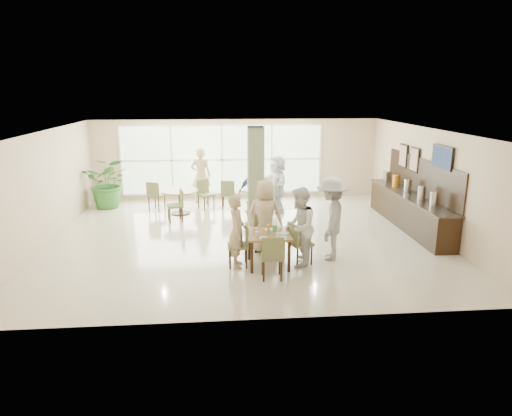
{
  "coord_description": "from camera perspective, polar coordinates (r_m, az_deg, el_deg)",
  "views": [
    {
      "loc": [
        -0.7,
        -11.5,
        3.79
      ],
      "look_at": [
        0.2,
        -1.2,
        1.1
      ],
      "focal_mm": 32.0,
      "sensor_mm": 36.0,
      "label": 1
    }
  ],
  "objects": [
    {
      "name": "teen_left",
      "position": [
        9.92,
        -2.4,
        -2.93
      ],
      "size": [
        0.41,
        0.61,
        1.62
      ],
      "primitive_type": "imported",
      "rotation": [
        0.0,
        0.0,
        1.53
      ],
      "color": "tan",
      "rests_on": "ground"
    },
    {
      "name": "chairs_table_right",
      "position": [
        14.58,
        -0.5,
        1.44
      ],
      "size": [
        2.02,
        1.82,
        0.95
      ],
      "color": "olive",
      "rests_on": "ground"
    },
    {
      "name": "room_shell",
      "position": [
        11.71,
        -1.49,
        4.31
      ],
      "size": [
        10.0,
        10.0,
        10.0
      ],
      "color": "white",
      "rests_on": "ground"
    },
    {
      "name": "buffet_counter",
      "position": [
        13.56,
        18.63,
        -0.01
      ],
      "size": [
        0.64,
        4.7,
        1.95
      ],
      "color": "black",
      "rests_on": "ground"
    },
    {
      "name": "chairs_main_table",
      "position": [
        10.09,
        1.64,
        -4.61
      ],
      "size": [
        1.92,
        1.93,
        0.95
      ],
      "color": "olive",
      "rests_on": "ground"
    },
    {
      "name": "window_bank",
      "position": [
        16.14,
        -4.26,
        6.03
      ],
      "size": [
        7.0,
        0.04,
        7.0
      ],
      "color": "silver",
      "rests_on": "ground"
    },
    {
      "name": "adult_standing",
      "position": [
        15.66,
        -6.9,
        4.05
      ],
      "size": [
        0.73,
        0.51,
        1.91
      ],
      "primitive_type": "imported",
      "rotation": [
        0.0,
        0.0,
        3.06
      ],
      "color": "tan",
      "rests_on": "ground"
    },
    {
      "name": "adult_b",
      "position": [
        14.45,
        2.69,
        3.03
      ],
      "size": [
        1.02,
        1.78,
        1.8
      ],
      "primitive_type": "imported",
      "rotation": [
        0.0,
        0.0,
        -1.38
      ],
      "color": "white",
      "rests_on": "ground"
    },
    {
      "name": "round_table_right",
      "position": [
        14.52,
        -0.24,
        1.68
      ],
      "size": [
        0.99,
        0.99,
        0.75
      ],
      "color": "brown",
      "rests_on": "ground"
    },
    {
      "name": "chairs_table_left",
      "position": [
        14.53,
        -9.55,
        1.19
      ],
      "size": [
        2.2,
        1.95,
        0.95
      ],
      "color": "olive",
      "rests_on": "ground"
    },
    {
      "name": "framed_art_b",
      "position": [
        14.58,
        17.94,
        6.23
      ],
      "size": [
        0.05,
        0.55,
        0.7
      ],
      "color": "black",
      "rests_on": "ground"
    },
    {
      "name": "teen_right",
      "position": [
        10.02,
        5.42,
        -2.37
      ],
      "size": [
        0.89,
        1.02,
        1.76
      ],
      "primitive_type": "imported",
      "rotation": [
        0.0,
        0.0,
        -1.87
      ],
      "color": "white",
      "rests_on": "ground"
    },
    {
      "name": "adult_a",
      "position": [
        13.58,
        -0.22,
        2.04
      ],
      "size": [
        1.1,
        0.82,
        1.68
      ],
      "primitive_type": "imported",
      "rotation": [
        0.0,
        0.0,
        0.29
      ],
      "color": "#3B66B3",
      "rests_on": "ground"
    },
    {
      "name": "main_table",
      "position": [
        9.99,
        1.57,
        -3.7
      ],
      "size": [
        0.94,
        0.94,
        0.75
      ],
      "color": "brown",
      "rests_on": "ground"
    },
    {
      "name": "framed_art_a",
      "position": [
        13.86,
        19.21,
        5.73
      ],
      "size": [
        0.05,
        0.55,
        0.7
      ],
      "color": "black",
      "rests_on": "ground"
    },
    {
      "name": "round_table_left",
      "position": [
        14.45,
        -9.49,
        1.56
      ],
      "size": [
        1.15,
        1.15,
        0.75
      ],
      "color": "brown",
      "rests_on": "ground"
    },
    {
      "name": "tabletop_clutter",
      "position": [
        9.93,
        1.71,
        -2.9
      ],
      "size": [
        0.74,
        0.78,
        0.21
      ],
      "color": "white",
      "rests_on": "main_table"
    },
    {
      "name": "wall_tv",
      "position": [
        12.38,
        22.26,
        5.89
      ],
      "size": [
        0.06,
        1.0,
        0.58
      ],
      "color": "black",
      "rests_on": "ground"
    },
    {
      "name": "teen_standing",
      "position": [
        10.48,
        9.35,
        -1.34
      ],
      "size": [
        1.06,
        1.39,
        1.91
      ],
      "primitive_type": "imported",
      "rotation": [
        0.0,
        0.0,
        -1.9
      ],
      "color": "#9F9FA1",
      "rests_on": "ground"
    },
    {
      "name": "ground",
      "position": [
        12.13,
        -1.44,
        -3.63
      ],
      "size": [
        10.0,
        10.0,
        0.0
      ],
      "primitive_type": "plane",
      "color": "beige",
      "rests_on": "ground"
    },
    {
      "name": "potted_plant",
      "position": [
        15.71,
        -17.95,
        3.04
      ],
      "size": [
        1.7,
        1.7,
        1.67
      ],
      "primitive_type": "imported",
      "rotation": [
        0.0,
        0.0,
        -0.14
      ],
      "color": "#32712D",
      "rests_on": "ground"
    },
    {
      "name": "column",
      "position": [
        12.97,
        -0.05,
        3.97
      ],
      "size": [
        0.45,
        0.45,
        2.8
      ],
      "primitive_type": "cube",
      "color": "#606F4D",
      "rests_on": "ground"
    },
    {
      "name": "teen_far",
      "position": [
        10.77,
        1.14,
        -1.05
      ],
      "size": [
        0.98,
        0.77,
        1.77
      ],
      "primitive_type": "imported",
      "rotation": [
        0.0,
        0.0,
        2.75
      ],
      "color": "tan",
      "rests_on": "ground"
    }
  ]
}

